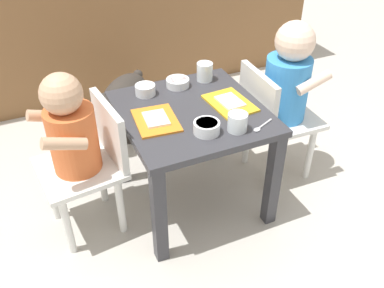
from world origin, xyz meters
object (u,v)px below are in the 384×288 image
dining_table (192,129)px  seated_child_right (285,85)px  spoon_by_left_tray (261,127)px  seated_child_left (76,137)px  cereal_bowl_right_side (145,89)px  cereal_bowl_left_side (207,127)px  dog (121,99)px  water_cup_right (237,123)px  food_tray_right (230,103)px  veggie_bowl_near (178,82)px  food_tray_left (156,120)px  water_cup_left (205,73)px

dining_table → seated_child_right: bearing=3.4°
dining_table → spoon_by_left_tray: 0.27m
seated_child_left → cereal_bowl_right_side: (0.30, 0.14, 0.05)m
seated_child_left → cereal_bowl_left_side: 0.44m
dining_table → seated_child_left: seated_child_left is taller
seated_child_right → dog: (-0.54, 0.55, -0.23)m
water_cup_right → spoon_by_left_tray: size_ratio=0.70×
food_tray_right → veggie_bowl_near: veggie_bowl_near is taller
dog → cereal_bowl_left_side: bearing=-81.7°
food_tray_left → cereal_bowl_right_side: 0.20m
dining_table → seated_child_left: 0.42m
seated_child_right → veggie_bowl_near: seated_child_right is taller
dining_table → food_tray_left: size_ratio=2.66×
food_tray_right → cereal_bowl_right_side: bearing=142.9°
water_cup_right → food_tray_left: bearing=145.2°
dog → food_tray_right: food_tray_right is taller
dining_table → cereal_bowl_right_side: size_ratio=6.82×
food_tray_right → spoon_by_left_tray: 0.18m
seated_child_left → food_tray_left: (0.27, -0.05, 0.03)m
cereal_bowl_right_side → food_tray_right: bearing=-37.1°
dog → water_cup_left: (0.26, -0.38, 0.26)m
seated_child_left → food_tray_right: (0.56, -0.05, 0.03)m
seated_child_right → food_tray_right: seated_child_right is taller
cereal_bowl_left_side → spoon_by_left_tray: size_ratio=0.93×
dog → veggie_bowl_near: 0.48m
water_cup_left → cereal_bowl_left_side: (-0.16, -0.35, -0.01)m
seated_child_left → veggie_bowl_near: (0.44, 0.15, 0.04)m
dog → dining_table: bearing=-78.2°
water_cup_right → cereal_bowl_left_side: bearing=164.6°
seated_child_right → food_tray_left: (-0.56, -0.04, 0.01)m
cereal_bowl_right_side → food_tray_left: bearing=-98.5°
veggie_bowl_near → seated_child_left: bearing=-160.7°
food_tray_left → cereal_bowl_right_side: (0.03, 0.20, 0.02)m
veggie_bowl_near → cereal_bowl_right_side: cereal_bowl_right_side is taller
food_tray_right → veggie_bowl_near: (-0.12, 0.21, 0.01)m
water_cup_left → water_cup_right: 0.38m
food_tray_right → cereal_bowl_right_side: 0.33m
seated_child_left → seated_child_right: (0.83, -0.01, 0.02)m
dining_table → veggie_bowl_near: (0.02, 0.19, 0.10)m
dining_table → food_tray_left: bearing=-172.6°
dining_table → seated_child_right: 0.43m
seated_child_right → cereal_bowl_right_side: 0.56m
spoon_by_left_tray → seated_child_left: bearing=158.2°
seated_child_left → spoon_by_left_tray: (0.58, -0.23, 0.03)m
cereal_bowl_left_side → water_cup_left: bearing=65.6°
food_tray_right → cereal_bowl_left_side: size_ratio=2.29×
cereal_bowl_left_side → dog: bearing=98.3°
dog → spoon_by_left_tray: (0.29, -0.77, 0.23)m
seated_child_right → water_cup_right: size_ratio=10.28×
dog → spoon_by_left_tray: bearing=-69.5°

